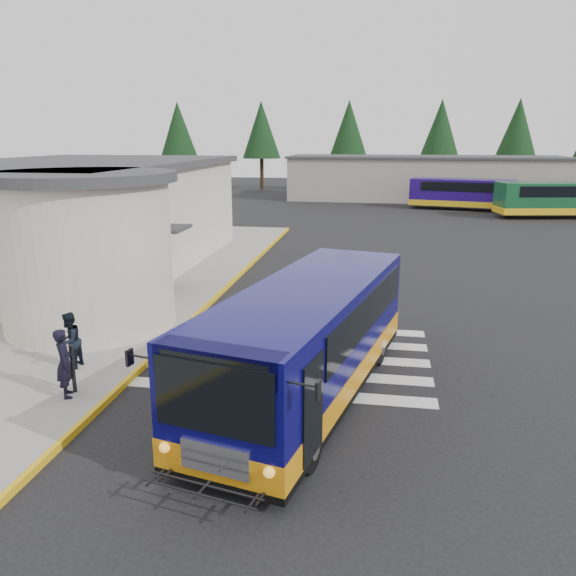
% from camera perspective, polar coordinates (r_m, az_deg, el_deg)
% --- Properties ---
extents(ground, '(140.00, 140.00, 0.00)m').
position_cam_1_polar(ground, '(16.63, 1.88, -5.90)').
color(ground, black).
rests_on(ground, ground).
extents(sidewalk, '(10.00, 34.00, 0.15)m').
position_cam_1_polar(sidewalk, '(23.07, -19.44, -0.57)').
color(sidewalk, gray).
rests_on(sidewalk, ground).
extents(curb_strip, '(0.12, 34.00, 0.16)m').
position_cam_1_polar(curb_strip, '(21.15, -7.59, -1.18)').
color(curb_strip, gold).
rests_on(curb_strip, ground).
extents(station_building, '(12.70, 18.70, 4.80)m').
position_cam_1_polar(station_building, '(25.97, -20.46, 6.64)').
color(station_building, '#BDB1A0').
rests_on(station_building, ground).
extents(crosswalk, '(8.00, 5.35, 0.01)m').
position_cam_1_polar(crosswalk, '(15.96, -0.30, -6.80)').
color(crosswalk, silver).
rests_on(crosswalk, ground).
extents(depot_building, '(26.40, 8.40, 4.20)m').
position_cam_1_polar(depot_building, '(57.66, 13.66, 10.83)').
color(depot_building, gray).
rests_on(depot_building, ground).
extents(tree_line, '(58.40, 4.40, 10.00)m').
position_cam_1_polar(tree_line, '(65.54, 13.71, 15.37)').
color(tree_line, black).
rests_on(tree_line, ground).
extents(transit_bus, '(4.82, 9.81, 2.69)m').
position_cam_1_polar(transit_bus, '(13.10, 1.99, -5.79)').
color(transit_bus, '#090651').
rests_on(transit_bus, ground).
extents(pedestrian_a, '(0.64, 0.71, 1.63)m').
position_cam_1_polar(pedestrian_a, '(13.88, -21.75, -7.09)').
color(pedestrian_a, black).
rests_on(pedestrian_a, sidewalk).
extents(pedestrian_b, '(0.57, 0.73, 1.50)m').
position_cam_1_polar(pedestrian_b, '(15.50, -21.31, -5.02)').
color(pedestrian_b, black).
rests_on(pedestrian_b, sidewalk).
extents(bollard, '(0.09, 0.09, 1.16)m').
position_cam_1_polar(bollard, '(14.13, -21.01, -7.66)').
color(bollard, black).
rests_on(bollard, sidewalk).
extents(far_bus_a, '(8.84, 4.08, 2.20)m').
position_cam_1_polar(far_bus_a, '(50.28, 17.27, 9.24)').
color(far_bus_a, '#1E0862').
rests_on(far_bus_a, ground).
extents(far_bus_b, '(9.24, 4.09, 2.30)m').
position_cam_1_polar(far_bus_b, '(47.69, 25.69, 8.24)').
color(far_bus_b, '#134925').
rests_on(far_bus_b, ground).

